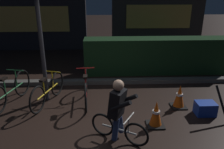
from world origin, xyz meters
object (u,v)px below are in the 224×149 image
(traffic_cone_far, at_px, (179,97))
(cyclist, at_px, (119,110))
(parked_bike_center_left, at_px, (48,90))
(parked_bike_center_right, at_px, (86,88))
(closed_umbrella, at_px, (222,104))
(traffic_cone_near, at_px, (156,114))
(blue_crate, at_px, (205,108))
(street_post, at_px, (42,52))
(parked_bike_left_mid, at_px, (11,91))

(traffic_cone_far, height_order, cyclist, cyclist)
(parked_bike_center_left, bearing_deg, traffic_cone_far, -79.55)
(parked_bike_center_right, height_order, traffic_cone_far, parked_bike_center_right)
(traffic_cone_far, height_order, closed_umbrella, closed_umbrella)
(traffic_cone_near, height_order, blue_crate, traffic_cone_near)
(parked_bike_center_right, xyz_separation_m, blue_crate, (2.76, -0.78, -0.21))
(street_post, relative_size, blue_crate, 5.79)
(closed_umbrella, bearing_deg, traffic_cone_far, 21.45)
(traffic_cone_near, height_order, cyclist, cyclist)
(cyclist, bearing_deg, blue_crate, 52.22)
(parked_bike_center_left, bearing_deg, parked_bike_center_right, -69.59)
(parked_bike_center_left, relative_size, blue_crate, 3.60)
(street_post, xyz_separation_m, parked_bike_center_left, (0.08, -0.19, -0.93))
(traffic_cone_far, bearing_deg, street_post, 170.90)
(blue_crate, bearing_deg, parked_bike_center_right, 164.29)
(parked_bike_center_left, height_order, closed_umbrella, closed_umbrella)
(parked_bike_left_mid, relative_size, traffic_cone_far, 2.99)
(parked_bike_left_mid, relative_size, traffic_cone_near, 3.02)
(street_post, height_order, parked_bike_center_left, street_post)
(parked_bike_center_right, bearing_deg, cyclist, -159.71)
(parked_bike_center_left, distance_m, blue_crate, 3.77)
(traffic_cone_far, bearing_deg, parked_bike_left_mid, 175.49)
(parked_bike_left_mid, distance_m, cyclist, 2.99)
(parked_bike_left_mid, relative_size, parked_bike_center_right, 0.98)
(parked_bike_left_mid, bearing_deg, street_post, -63.04)
(traffic_cone_near, bearing_deg, closed_umbrella, 5.87)
(cyclist, bearing_deg, traffic_cone_far, 67.86)
(blue_crate, height_order, closed_umbrella, closed_umbrella)
(closed_umbrella, bearing_deg, blue_crate, 14.72)
(parked_bike_center_left, bearing_deg, closed_umbrella, -87.31)
(parked_bike_center_left, relative_size, cyclist, 1.27)
(street_post, distance_m, parked_bike_center_left, 0.95)
(parked_bike_center_left, xyz_separation_m, parked_bike_center_right, (0.93, 0.06, 0.02))
(street_post, bearing_deg, traffic_cone_near, -27.07)
(parked_bike_center_left, distance_m, cyclist, 2.28)
(traffic_cone_far, relative_size, blue_crate, 1.30)
(street_post, bearing_deg, parked_bike_center_right, -6.95)
(street_post, xyz_separation_m, traffic_cone_far, (3.28, -0.53, -1.00))
(traffic_cone_far, bearing_deg, traffic_cone_near, -133.73)
(blue_crate, bearing_deg, parked_bike_center_left, 169.10)
(cyclist, bearing_deg, street_post, 164.86)
(parked_bike_left_mid, bearing_deg, blue_crate, -85.45)
(parked_bike_left_mid, xyz_separation_m, blue_crate, (4.60, -0.70, -0.21))
(parked_bike_center_left, bearing_deg, cyclist, -116.81)
(traffic_cone_near, xyz_separation_m, closed_umbrella, (1.46, 0.15, 0.11))
(street_post, distance_m, parked_bike_center_right, 1.37)
(parked_bike_center_right, relative_size, traffic_cone_near, 3.08)
(closed_umbrella, bearing_deg, traffic_cone_near, 68.24)
(parked_bike_center_left, xyz_separation_m, cyclist, (1.64, -1.55, 0.28))
(street_post, bearing_deg, blue_crate, -13.40)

